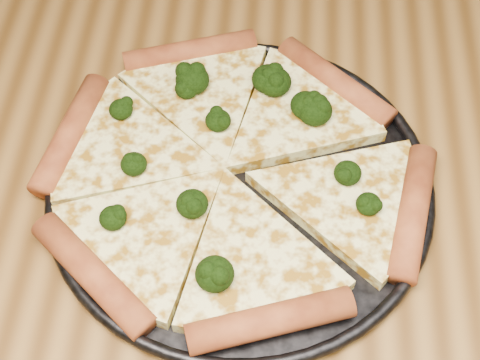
{
  "coord_description": "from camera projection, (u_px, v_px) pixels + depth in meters",
  "views": [
    {
      "loc": [
        0.01,
        -0.27,
        1.33
      ],
      "look_at": [
        -0.01,
        0.11,
        0.77
      ],
      "focal_mm": 53.89,
      "sensor_mm": 36.0,
      "label": 1
    }
  ],
  "objects": [
    {
      "name": "dining_table",
      "position": [
        245.0,
        333.0,
        0.71
      ],
      "size": [
        1.2,
        0.9,
        0.75
      ],
      "color": "brown",
      "rests_on": "ground"
    },
    {
      "name": "pizza_pan",
      "position": [
        240.0,
        185.0,
        0.69
      ],
      "size": [
        0.37,
        0.37,
        0.02
      ],
      "color": "black",
      "rests_on": "dining_table"
    },
    {
      "name": "pizza",
      "position": [
        229.0,
        170.0,
        0.69
      ],
      "size": [
        0.39,
        0.37,
        0.03
      ],
      "rotation": [
        0.0,
        0.0,
        0.32
      ],
      "color": "#FFFB9C",
      "rests_on": "pizza_pan"
    },
    {
      "name": "broccoli_florets",
      "position": [
        243.0,
        132.0,
        0.7
      ],
      "size": [
        0.27,
        0.26,
        0.03
      ],
      "color": "black",
      "rests_on": "pizza"
    }
  ]
}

